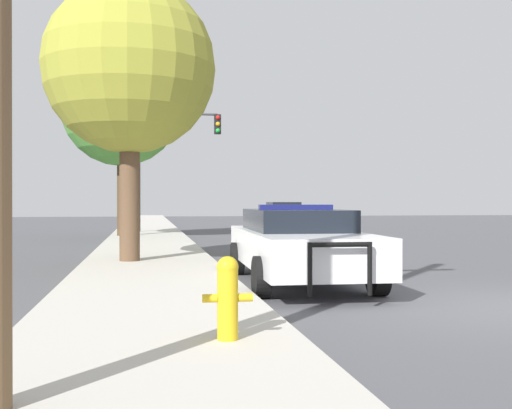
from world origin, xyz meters
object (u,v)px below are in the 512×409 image
at_px(fire_hydrant, 228,295).
at_px(tree_sidewalk_near, 130,69).
at_px(car_background_oncoming, 284,215).
at_px(tree_sidewalk_mid, 121,107).
at_px(police_car, 298,243).
at_px(traffic_light, 171,146).

relative_size(fire_hydrant, tree_sidewalk_near, 0.13).
distance_m(car_background_oncoming, tree_sidewalk_mid, 11.51).
bearing_deg(tree_sidewalk_mid, police_car, -75.78).
relative_size(traffic_light, car_background_oncoming, 1.34).
xyz_separation_m(fire_hydrant, car_background_oncoming, (6.32, 26.51, 0.20)).
relative_size(fire_hydrant, tree_sidewalk_mid, 0.11).
xyz_separation_m(police_car, fire_hydrant, (-1.93, -5.05, -0.16)).
distance_m(traffic_light, car_background_oncoming, 7.63).
height_order(police_car, traffic_light, traffic_light).
xyz_separation_m(tree_sidewalk_mid, tree_sidewalk_near, (0.61, -10.94, -0.70)).
height_order(police_car, car_background_oncoming, car_background_oncoming).
distance_m(police_car, fire_hydrant, 5.41).
relative_size(police_car, fire_hydrant, 6.56).
bearing_deg(traffic_light, tree_sidewalk_near, -95.92).
height_order(fire_hydrant, tree_sidewalk_near, tree_sidewalk_near).
height_order(fire_hydrant, tree_sidewalk_mid, tree_sidewalk_mid).
height_order(traffic_light, tree_sidewalk_mid, tree_sidewalk_mid).
xyz_separation_m(traffic_light, tree_sidewalk_mid, (-2.09, -3.42, 1.23)).
xyz_separation_m(police_car, car_background_oncoming, (4.39, 21.46, 0.04)).
bearing_deg(tree_sidewalk_mid, tree_sidewalk_near, -86.83).
height_order(traffic_light, car_background_oncoming, traffic_light).
xyz_separation_m(car_background_oncoming, tree_sidewalk_mid, (-8.08, -6.88, 4.45)).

